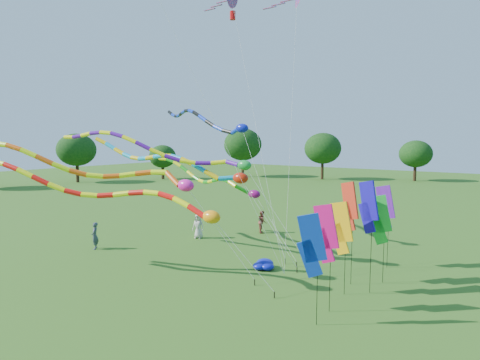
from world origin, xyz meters
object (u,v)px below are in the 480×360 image
Objects in this scene: tube_kite_orange at (102,169)px; person_c at (262,222)px; tube_kite_red at (124,196)px; blue_nylon_heap at (264,267)px; person_b at (95,236)px; person_a at (198,226)px.

person_c is (1.85, 12.58, -4.69)m from tube_kite_orange.
tube_kite_orange is (-1.56, -0.12, 1.26)m from tube_kite_red.
tube_kite_red is at bearing -134.87° from blue_nylon_heap.
person_c is at bearing 102.46° from person_b.
tube_kite_red reaches higher than blue_nylon_heap.
blue_nylon_heap is at bearing 15.62° from tube_kite_orange.
blue_nylon_heap is 1.01× the size of person_c.
person_c is at bearing 122.94° from blue_nylon_heap.
tube_kite_red reaches higher than person_b.
tube_kite_orange reaches higher than person_a.
person_a is at bearing 107.37° from person_c.
person_a is at bearing 89.85° from tube_kite_red.
tube_kite_orange is 8.19× the size of person_a.
person_a reaches higher than person_b.
blue_nylon_heap is 11.46m from person_b.
person_a is (-7.59, 3.29, 0.65)m from blue_nylon_heap.
person_b is 11.92m from person_c.
person_b is at bearing -166.26° from blue_nylon_heap.
person_b is at bearing 109.82° from person_c.
blue_nylon_heap is 0.97× the size of person_a.
tube_kite_orange is 9.74m from person_a.
person_c is (-4.78, 7.37, 0.62)m from blue_nylon_heap.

